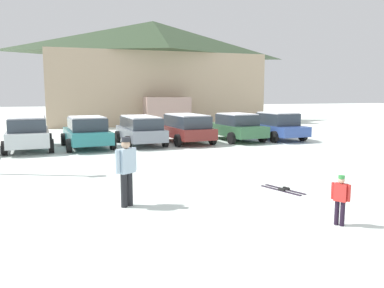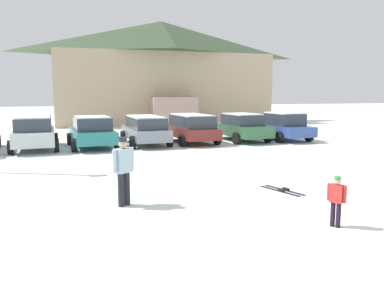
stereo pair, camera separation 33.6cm
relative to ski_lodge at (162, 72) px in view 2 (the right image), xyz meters
name	(u,v)px [view 2 (the right image)]	position (x,y,z in m)	size (l,w,h in m)	color
ski_lodge	(162,72)	(0.00, 0.00, 0.00)	(19.18, 10.44, 9.20)	tan
parked_silver_wagon	(34,131)	(-9.60, -14.94, -3.79)	(2.35, 4.44, 1.62)	silver
parked_teal_hatchback	(92,132)	(-6.90, -15.06, -3.87)	(2.53, 4.41, 1.57)	#27787A
parked_grey_wagon	(145,129)	(-4.17, -14.81, -3.84)	(2.30, 4.39, 1.52)	gray
parked_maroon_van	(191,127)	(-1.63, -14.85, -3.81)	(2.41, 4.25, 1.57)	maroon
parked_green_coupe	(241,127)	(1.34, -14.80, -3.87)	(2.50, 4.44, 1.57)	#32633E
parked_blue_hatchback	(282,126)	(3.87, -15.01, -3.86)	(2.30, 4.45, 1.60)	#334F99
skier_child_in_red_jacket	(336,199)	(-2.64, -28.22, -4.08)	(0.26, 0.34, 1.05)	black
skier_adult_in_blue_parka	(123,167)	(-6.56, -25.50, -3.72)	(0.54, 0.42, 1.67)	black
pair_of_skis	(282,190)	(-2.19, -25.41, -4.65)	(0.72, 1.39, 0.08)	#281C2D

